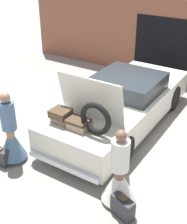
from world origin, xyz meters
name	(u,v)px	position (x,y,z in m)	size (l,w,h in m)	color
ground_plane	(121,123)	(0.00, 0.00, 0.00)	(40.00, 40.00, 0.00)	gray
garage_wall_back	(174,42)	(0.00, 3.71, 1.39)	(12.00, 0.14, 2.80)	brown
car	(122,104)	(0.00, -0.01, 0.62)	(1.95, 5.26, 1.94)	silver
person_left	(11,137)	(-1.33, -2.76, 0.61)	(0.63, 0.63, 1.70)	#997051
person_right	(119,178)	(1.33, -2.62, 0.57)	(0.66, 0.66, 1.61)	brown
suitcase_beside_left_person	(1,156)	(-1.45, -3.03, 0.20)	(0.42, 0.23, 0.42)	#2D2D33
suitcase_beside_right_person	(123,207)	(1.58, -2.92, 0.21)	(0.50, 0.34, 0.45)	#2D2D33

